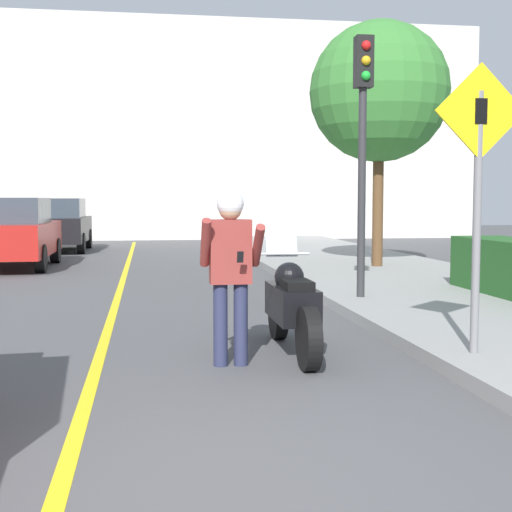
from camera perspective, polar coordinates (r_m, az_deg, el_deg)
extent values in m
plane|color=#4C4C4F|center=(4.12, -7.06, -18.75)|extent=(80.00, 80.00, 0.00)
cube|color=yellow|center=(9.93, -11.54, -4.99)|extent=(0.12, 36.00, 0.01)
cube|color=beige|center=(29.92, -8.60, 9.96)|extent=(28.00, 1.20, 9.01)
cylinder|color=black|center=(6.83, 4.23, -6.62)|extent=(0.14, 0.62, 0.62)
cylinder|color=black|center=(8.37, 1.78, -4.55)|extent=(0.14, 0.62, 0.62)
cube|color=black|center=(7.56, 2.89, -3.76)|extent=(0.40, 1.10, 0.36)
sphere|color=black|center=(7.67, 2.67, -1.69)|extent=(0.32, 0.32, 0.32)
cube|color=black|center=(7.29, 3.29, -2.33)|extent=(0.28, 0.48, 0.10)
cylinder|color=silver|center=(8.04, 2.12, 0.17)|extent=(0.62, 0.03, 0.03)
cube|color=silver|center=(8.10, 2.03, 1.06)|extent=(0.36, 0.12, 0.31)
cylinder|color=#282D4C|center=(7.00, -2.86, -5.52)|extent=(0.14, 0.14, 0.81)
cylinder|color=#282D4C|center=(7.03, -1.23, -5.49)|extent=(0.14, 0.14, 0.81)
cube|color=maroon|center=(6.93, -2.06, 0.36)|extent=(0.40, 0.22, 0.62)
cylinder|color=maroon|center=(6.80, -4.06, 1.06)|extent=(0.09, 0.38, 0.49)
cylinder|color=maroon|center=(6.84, 0.14, 0.83)|extent=(0.09, 0.44, 0.44)
sphere|color=tan|center=(6.91, -2.07, 3.77)|extent=(0.22, 0.22, 0.22)
sphere|color=white|center=(6.91, -2.07, 4.19)|extent=(0.27, 0.27, 0.27)
cube|color=black|center=(6.66, -1.27, -0.08)|extent=(0.06, 0.05, 0.11)
cylinder|color=slate|center=(7.13, 17.25, 2.48)|extent=(0.08, 0.08, 2.50)
cube|color=yellow|center=(7.15, 17.52, 10.98)|extent=(0.91, 0.02, 0.91)
cube|color=black|center=(7.14, 17.57, 10.99)|extent=(0.12, 0.01, 0.24)
cylinder|color=#2D2D30|center=(10.95, 8.48, 6.95)|extent=(0.12, 0.12, 3.91)
cube|color=black|center=(11.11, 8.60, 15.09)|extent=(0.26, 0.22, 0.76)
sphere|color=red|center=(11.04, 8.81, 16.32)|extent=(0.14, 0.14, 0.14)
sphere|color=gold|center=(11.00, 8.80, 15.20)|extent=(0.14, 0.14, 0.14)
sphere|color=green|center=(10.96, 8.78, 14.07)|extent=(0.14, 0.14, 0.14)
cylinder|color=brown|center=(16.17, 9.72, 4.12)|extent=(0.24, 0.24, 2.78)
sphere|color=#387A33|center=(16.35, 9.84, 12.81)|extent=(3.09, 3.09, 3.09)
cylinder|color=black|center=(19.21, -15.75, 0.43)|extent=(0.22, 0.64, 0.64)
cylinder|color=black|center=(16.64, -16.85, -0.20)|extent=(0.22, 0.64, 0.64)
cube|color=#B21E19|center=(18.03, -18.90, 1.31)|extent=(1.80, 4.20, 0.76)
cube|color=#38424C|center=(17.84, -19.05, 3.46)|extent=(1.58, 2.18, 0.60)
cylinder|color=black|center=(25.02, -17.07, 1.30)|extent=(0.22, 0.64, 0.64)
cylinder|color=black|center=(24.83, -13.28, 1.36)|extent=(0.22, 0.64, 0.64)
cylinder|color=black|center=(22.45, -18.03, 0.94)|extent=(0.22, 0.64, 0.64)
cylinder|color=black|center=(22.24, -13.81, 1.00)|extent=(0.22, 0.64, 0.64)
cube|color=black|center=(23.60, -15.55, 2.08)|extent=(1.80, 4.20, 0.76)
cube|color=#38424C|center=(23.42, -15.64, 3.72)|extent=(1.58, 2.18, 0.60)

